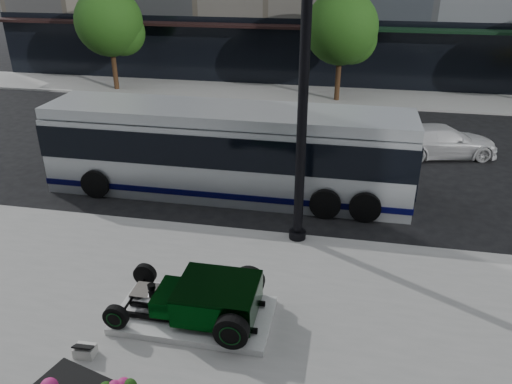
% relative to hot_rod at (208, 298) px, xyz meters
% --- Properties ---
extents(ground, '(120.00, 120.00, 0.00)m').
position_rel_hot_rod_xyz_m(ground, '(0.85, 6.07, -0.70)').
color(ground, black).
rests_on(ground, ground).
extents(sidewalk_far, '(70.00, 4.00, 0.12)m').
position_rel_hot_rod_xyz_m(sidewalk_far, '(0.85, 20.07, -0.64)').
color(sidewalk_far, gray).
rests_on(sidewalk_far, ground).
extents(street_trees, '(29.80, 3.80, 5.70)m').
position_rel_hot_rod_xyz_m(street_trees, '(1.99, 19.14, 3.07)').
color(street_trees, black).
rests_on(street_trees, sidewalk_far).
extents(display_plinth, '(3.40, 1.80, 0.15)m').
position_rel_hot_rod_xyz_m(display_plinth, '(-0.33, 0.00, -0.50)').
color(display_plinth, silver).
rests_on(display_plinth, sidewalk_near).
extents(hot_rod, '(3.22, 2.00, 0.81)m').
position_rel_hot_rod_xyz_m(hot_rod, '(0.00, 0.00, 0.00)').
color(hot_rod, black).
rests_on(hot_rod, display_plinth).
extents(info_plaque, '(0.41, 0.31, 0.31)m').
position_rel_hot_rod_xyz_m(info_plaque, '(-2.13, -1.52, -0.45)').
color(info_plaque, silver).
rests_on(info_plaque, sidewalk_near).
extents(lamppost, '(0.48, 0.48, 8.67)m').
position_rel_hot_rod_xyz_m(lamppost, '(1.48, 3.87, 3.43)').
color(lamppost, black).
rests_on(lamppost, sidewalk_near).
extents(transit_bus, '(12.12, 2.88, 2.92)m').
position_rel_hot_rod_xyz_m(transit_bus, '(-1.24, 6.76, 0.79)').
color(transit_bus, '#B3BABE').
rests_on(transit_bus, ground).
extents(white_sedan, '(4.63, 2.75, 1.26)m').
position_rel_hot_rod_xyz_m(white_sedan, '(6.38, 11.61, -0.07)').
color(white_sedan, silver).
rests_on(white_sedan, ground).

